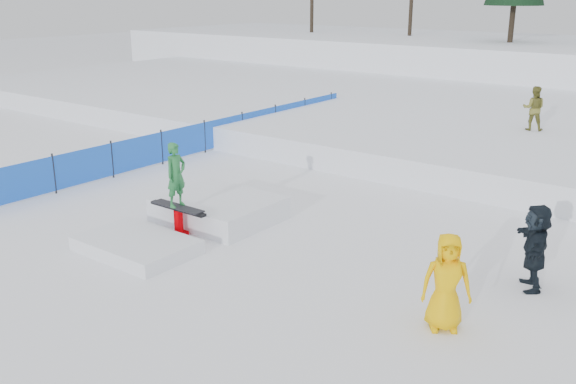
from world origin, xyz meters
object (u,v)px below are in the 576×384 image
Objects in this scene: safety_fence at (205,136)px; walker_olive at (534,108)px; spectator_dark at (535,247)px; spectator_yellow at (446,282)px; jib_rail_feature at (197,215)px.

walker_olive is at bearing 36.47° from safety_fence.
walker_olive is at bearing 172.32° from spectator_dark.
safety_fence is at bearing -132.94° from spectator_dark.
safety_fence is 12.86m from spectator_yellow.
spectator_yellow is (2.60, -12.55, -0.71)m from walker_olive.
safety_fence is 12.56m from spectator_dark.
jib_rail_feature is (-7.07, -1.48, -0.50)m from spectator_dark.
safety_fence is 10.87m from walker_olive.
spectator_yellow is 1.00× the size of spectator_dark.
safety_fence is at bearing 118.15° from spectator_yellow.
jib_rail_feature is (-6.41, 0.85, -0.51)m from spectator_yellow.
walker_olive reaches higher than safety_fence.
spectator_dark is (3.26, -10.22, -0.71)m from walker_olive.
walker_olive is at bearing 68.28° from spectator_yellow.
walker_olive is 12.84m from spectator_yellow.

